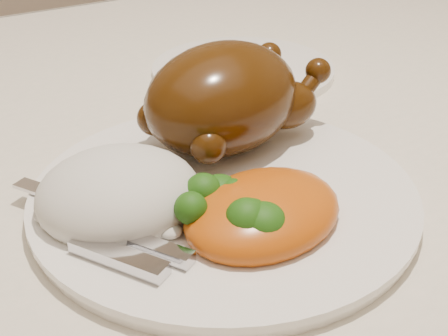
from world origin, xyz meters
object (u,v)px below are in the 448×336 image
roast_chicken (226,97)px  dinner_plate (224,196)px  side_plate (243,69)px  dining_table (124,250)px

roast_chicken → dinner_plate: bearing=-135.2°
side_plate → roast_chicken: (-0.13, -0.16, 0.05)m
roast_chicken → side_plate: bearing=40.2°
dining_table → dinner_plate: bearing=-67.0°
side_plate → dinner_plate: bearing=-126.1°
side_plate → roast_chicken: roast_chicken is taller
dining_table → dinner_plate: 0.16m
dinner_plate → dining_table: bearing=113.0°
dinner_plate → side_plate: bearing=53.9°
dining_table → side_plate: size_ratio=7.31×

